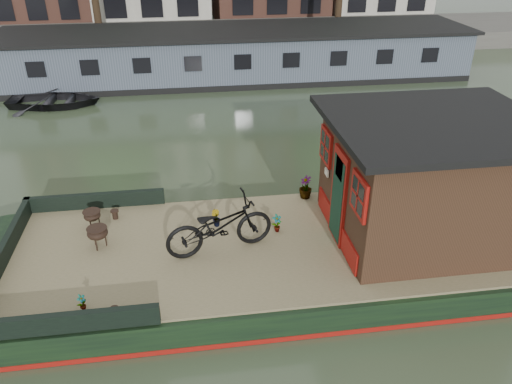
{
  "coord_description": "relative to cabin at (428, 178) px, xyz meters",
  "views": [
    {
      "loc": [
        -2.35,
        -8.05,
        6.31
      ],
      "look_at": [
        -1.12,
        0.5,
        1.55
      ],
      "focal_mm": 35.0,
      "sensor_mm": 36.0,
      "label": 1
    }
  ],
  "objects": [
    {
      "name": "ground",
      "position": [
        -2.19,
        0.0,
        -1.88
      ],
      "size": [
        120.0,
        120.0,
        0.0
      ],
      "primitive_type": "plane",
      "color": "#303D26",
      "rests_on": "ground"
    },
    {
      "name": "houseboat_hull",
      "position": [
        -3.52,
        0.0,
        -1.6
      ],
      "size": [
        14.01,
        4.02,
        0.6
      ],
      "color": "black",
      "rests_on": "ground"
    },
    {
      "name": "houseboat_deck",
      "position": [
        -2.19,
        0.0,
        -1.25
      ],
      "size": [
        11.8,
        3.8,
        0.05
      ],
      "primitive_type": "cube",
      "color": "#827350",
      "rests_on": "houseboat_hull"
    },
    {
      "name": "bow_bulwark",
      "position": [
        -7.25,
        0.0,
        -1.05
      ],
      "size": [
        3.0,
        4.0,
        0.35
      ],
      "color": "black",
      "rests_on": "houseboat_deck"
    },
    {
      "name": "cabin",
      "position": [
        0.0,
        0.0,
        0.0
      ],
      "size": [
        4.0,
        3.5,
        2.42
      ],
      "color": "black",
      "rests_on": "houseboat_deck"
    },
    {
      "name": "bicycle",
      "position": [
        -4.08,
        -0.08,
        -0.68
      ],
      "size": [
        2.2,
        1.19,
        1.1
      ],
      "primitive_type": "imported",
      "rotation": [
        0.0,
        0.0,
        1.8
      ],
      "color": "black",
      "rests_on": "houseboat_deck"
    },
    {
      "name": "potted_plant_a",
      "position": [
        -2.89,
        0.39,
        -1.03
      ],
      "size": [
        0.24,
        0.2,
        0.39
      ],
      "primitive_type": "imported",
      "rotation": [
        0.0,
        0.0,
        0.31
      ],
      "color": "brown",
      "rests_on": "houseboat_deck"
    },
    {
      "name": "potted_plant_b",
      "position": [
        -4.1,
        0.8,
        -1.05
      ],
      "size": [
        0.25,
        0.25,
        0.36
      ],
      "primitive_type": "imported",
      "rotation": [
        0.0,
        0.0,
        2.33
      ],
      "color": "brown",
      "rests_on": "houseboat_deck"
    },
    {
      "name": "potted_plant_d",
      "position": [
        -1.99,
        1.7,
        -0.96
      ],
      "size": [
        0.36,
        0.36,
        0.53
      ],
      "primitive_type": "imported",
      "rotation": [
        0.0,
        0.0,
        4.95
      ],
      "color": "#9A4C2A",
      "rests_on": "houseboat_deck"
    },
    {
      "name": "potted_plant_e",
      "position": [
        -6.45,
        -1.47,
        -1.07
      ],
      "size": [
        0.19,
        0.2,
        0.31
      ],
      "primitive_type": "imported",
      "rotation": [
        0.0,
        0.0,
        0.97
      ],
      "color": "#965C2C",
      "rests_on": "houseboat_deck"
    },
    {
      "name": "brazier_front",
      "position": [
        -6.42,
        0.35,
        -1.01
      ],
      "size": [
        0.49,
        0.49,
        0.44
      ],
      "primitive_type": null,
      "rotation": [
        0.0,
        0.0,
        0.21
      ],
      "color": "black",
      "rests_on": "houseboat_deck"
    },
    {
      "name": "brazier_rear",
      "position": [
        -6.62,
        1.06,
        -1.02
      ],
      "size": [
        0.41,
        0.41,
        0.41
      ],
      "primitive_type": null,
      "rotation": [
        0.0,
        0.0,
        -0.07
      ],
      "color": "black",
      "rests_on": "houseboat_deck"
    },
    {
      "name": "bollard_port",
      "position": [
        -6.22,
        1.38,
        -1.13
      ],
      "size": [
        0.18,
        0.18,
        0.2
      ],
      "primitive_type": "cylinder",
      "color": "black",
      "rests_on": "houseboat_deck"
    },
    {
      "name": "bollard_stbd",
      "position": [
        -5.92,
        -1.69,
        -1.14
      ],
      "size": [
        0.15,
        0.15,
        0.18
      ],
      "primitive_type": "cylinder",
      "color": "black",
      "rests_on": "houseboat_deck"
    },
    {
      "name": "dinghy",
      "position": [
        -9.52,
        11.14,
        -1.52
      ],
      "size": [
        3.64,
        2.74,
        0.71
      ],
      "primitive_type": "imported",
      "rotation": [
        0.0,
        0.0,
        1.49
      ],
      "color": "black",
      "rests_on": "ground"
    },
    {
      "name": "far_houseboat",
      "position": [
        -2.19,
        14.0,
        -0.91
      ],
      "size": [
        20.4,
        4.4,
        2.11
      ],
      "color": "#4C5466",
      "rests_on": "ground"
    },
    {
      "name": "quay",
      "position": [
        -2.19,
        20.5,
        -1.43
      ],
      "size": [
        60.0,
        6.0,
        0.9
      ],
      "primitive_type": "cube",
      "color": "#47443F",
      "rests_on": "ground"
    }
  ]
}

